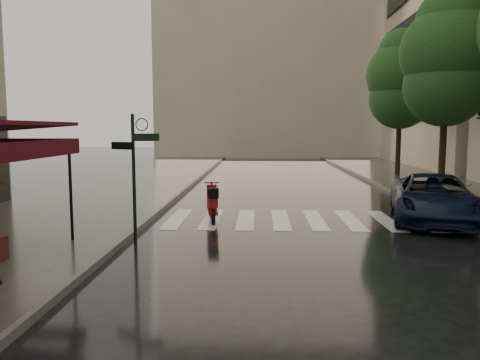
{
  "coord_description": "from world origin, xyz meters",
  "views": [
    {
      "loc": [
        1.8,
        -8.0,
        2.76
      ],
      "look_at": [
        1.29,
        4.28,
        1.4
      ],
      "focal_mm": 35.0,
      "sensor_mm": 36.0,
      "label": 1
    }
  ],
  "objects": [
    {
      "name": "scooter",
      "position": [
        0.41,
        5.73,
        0.51
      ],
      "size": [
        0.56,
        1.67,
        1.1
      ],
      "rotation": [
        0.0,
        0.0,
        0.14
      ],
      "color": "black",
      "rests_on": "ground"
    },
    {
      "name": "tree_far",
      "position": [
        9.7,
        19.0,
        5.46
      ],
      "size": [
        3.8,
        3.8,
        8.16
      ],
      "color": "black",
      "rests_on": "sidewalk_far"
    },
    {
      "name": "tree_mid",
      "position": [
        9.5,
        12.0,
        5.59
      ],
      "size": [
        3.8,
        3.8,
        8.34
      ],
      "color": "black",
      "rests_on": "sidewalk_far"
    },
    {
      "name": "parked_car",
      "position": [
        7.0,
        5.99,
        0.7
      ],
      "size": [
        3.43,
        5.43,
        1.4
      ],
      "primitive_type": "imported",
      "rotation": [
        0.0,
        0.0,
        -0.24
      ],
      "color": "black",
      "rests_on": "ground"
    },
    {
      "name": "sidewalk_far",
      "position": [
        10.25,
        12.0,
        0.06
      ],
      "size": [
        5.5,
        60.0,
        0.12
      ],
      "primitive_type": "cube",
      "color": "#38332D",
      "rests_on": "ground"
    },
    {
      "name": "signpost",
      "position": [
        -1.19,
        3.0,
        1.83
      ],
      "size": [
        1.17,
        0.29,
        3.1
      ],
      "color": "black",
      "rests_on": "ground"
    },
    {
      "name": "sidewalk_near",
      "position": [
        -4.5,
        12.0,
        0.06
      ],
      "size": [
        6.0,
        60.0,
        0.12
      ],
      "primitive_type": "cube",
      "color": "#38332D",
      "rests_on": "ground"
    },
    {
      "name": "crosswalk",
      "position": [
        2.98,
        6.0,
        0.01
      ],
      "size": [
        7.85,
        3.2,
        0.01
      ],
      "color": "silver",
      "rests_on": "ground"
    },
    {
      "name": "curb_near",
      "position": [
        -1.45,
        12.0,
        0.07
      ],
      "size": [
        0.12,
        60.0,
        0.16
      ],
      "primitive_type": "cube",
      "color": "#595651",
      "rests_on": "ground"
    },
    {
      "name": "backdrop_building",
      "position": [
        3.0,
        38.0,
        10.0
      ],
      "size": [
        22.0,
        6.0,
        20.0
      ],
      "primitive_type": "cube",
      "color": "tan",
      "rests_on": "ground"
    },
    {
      "name": "haussmann_far",
      "position": [
        16.5,
        26.0,
        9.25
      ],
      "size": [
        8.0,
        16.0,
        18.5
      ],
      "primitive_type": "cube",
      "color": "tan",
      "rests_on": "ground"
    },
    {
      "name": "ground",
      "position": [
        0.0,
        0.0,
        0.0
      ],
      "size": [
        120.0,
        120.0,
        0.0
      ],
      "primitive_type": "plane",
      "color": "black",
      "rests_on": "ground"
    },
    {
      "name": "curb_far",
      "position": [
        7.45,
        12.0,
        0.07
      ],
      "size": [
        0.12,
        60.0,
        0.16
      ],
      "primitive_type": "cube",
      "color": "#595651",
      "rests_on": "ground"
    }
  ]
}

